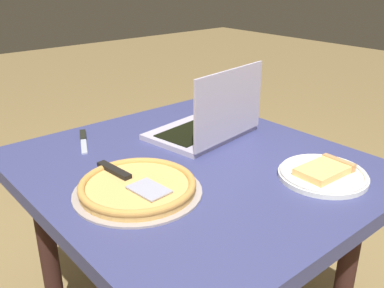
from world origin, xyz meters
TOP-DOWN VIEW (x-y plane):
  - dining_table at (0.00, 0.00)m, footprint 1.01×0.92m
  - laptop at (-0.12, 0.17)m, footprint 0.30×0.38m
  - pizza_plate at (0.31, 0.21)m, footprint 0.24×0.24m
  - pizza_tray at (0.04, -0.23)m, footprint 0.34×0.34m
  - table_knife at (-0.38, -0.17)m, footprint 0.19×0.10m

SIDE VIEW (x-z plane):
  - dining_table at x=0.00m, z-range 0.26..0.96m
  - table_knife at x=-0.38m, z-range 0.70..0.71m
  - pizza_plate at x=0.31m, z-range 0.70..0.74m
  - pizza_tray at x=0.04m, z-range 0.70..0.74m
  - laptop at x=-0.12m, z-range 0.63..0.88m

